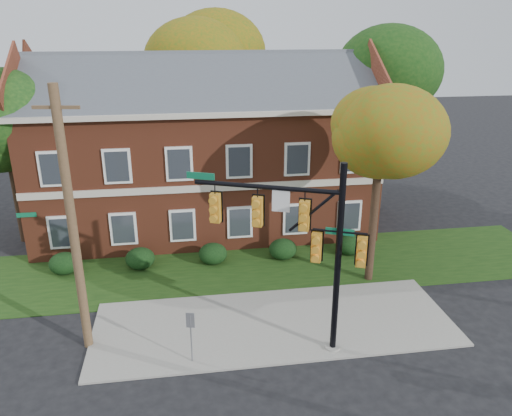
{
  "coord_description": "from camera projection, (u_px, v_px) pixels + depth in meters",
  "views": [
    {
      "loc": [
        -3.23,
        -15.49,
        11.17
      ],
      "look_at": [
        -0.42,
        3.0,
        4.19
      ],
      "focal_mm": 35.0,
      "sensor_mm": 36.0,
      "label": 1
    }
  ],
  "objects": [
    {
      "name": "apartment_building",
      "position": [
        204.0,
        141.0,
        27.75
      ],
      "size": [
        18.8,
        8.8,
        9.74
      ],
      "color": "brown",
      "rests_on": "ground"
    },
    {
      "name": "ground",
      "position": [
        279.0,
        340.0,
        18.71
      ],
      "size": [
        120.0,
        120.0,
        0.0
      ],
      "primitive_type": "plane",
      "color": "black",
      "rests_on": "ground"
    },
    {
      "name": "grass_strip",
      "position": [
        255.0,
        267.0,
        24.26
      ],
      "size": [
        30.0,
        6.0,
        0.04
      ],
      "primitive_type": "cube",
      "color": "#193811",
      "rests_on": "ground"
    },
    {
      "name": "tree_left_rear",
      "position": [
        8.0,
        119.0,
        24.76
      ],
      "size": [
        5.4,
        5.1,
        8.88
      ],
      "color": "black",
      "rests_on": "ground"
    },
    {
      "name": "hedge_center",
      "position": [
        213.0,
        254.0,
        24.45
      ],
      "size": [
        1.4,
        1.26,
        1.05
      ],
      "primitive_type": "ellipsoid",
      "color": "black",
      "rests_on": "ground"
    },
    {
      "name": "utility_pole",
      "position": [
        72.0,
        225.0,
        16.69
      ],
      "size": [
        1.47,
        0.36,
        9.46
      ],
      "rotation": [
        0.0,
        0.0,
        -0.16
      ],
      "color": "brown",
      "rests_on": "ground"
    },
    {
      "name": "sign_post",
      "position": [
        191.0,
        329.0,
        16.95
      ],
      "size": [
        0.29,
        0.11,
        2.02
      ],
      "rotation": [
        0.0,
        0.0,
        -0.25
      ],
      "color": "slate",
      "rests_on": "ground"
    },
    {
      "name": "hedge_right",
      "position": [
        283.0,
        249.0,
        24.94
      ],
      "size": [
        1.4,
        1.26,
        1.05
      ],
      "primitive_type": "ellipsoid",
      "color": "black",
      "rests_on": "ground"
    },
    {
      "name": "hedge_left",
      "position": [
        140.0,
        258.0,
        23.95
      ],
      "size": [
        1.4,
        1.26,
        1.05
      ],
      "primitive_type": "ellipsoid",
      "color": "black",
      "rests_on": "ground"
    },
    {
      "name": "tree_far_rear",
      "position": [
        215.0,
        59.0,
        33.86
      ],
      "size": [
        6.84,
        6.46,
        11.52
      ],
      "color": "black",
      "rests_on": "ground"
    },
    {
      "name": "tree_right_rear",
      "position": [
        396.0,
        78.0,
        29.05
      ],
      "size": [
        6.3,
        5.95,
        10.62
      ],
      "color": "black",
      "rests_on": "ground"
    },
    {
      "name": "traffic_signal",
      "position": [
        302.0,
        236.0,
        16.89
      ],
      "size": [
        5.88,
        2.57,
        7.03
      ],
      "rotation": [
        0.0,
        0.0,
        -0.39
      ],
      "color": "gray",
      "rests_on": "ground"
    },
    {
      "name": "tree_near_right",
      "position": [
        387.0,
        138.0,
        20.69
      ],
      "size": [
        4.5,
        4.25,
        8.58
      ],
      "color": "black",
      "rests_on": "ground"
    },
    {
      "name": "hedge_far_right",
      "position": [
        350.0,
        245.0,
        25.43
      ],
      "size": [
        1.4,
        1.26,
        1.05
      ],
      "primitive_type": "ellipsoid",
      "color": "black",
      "rests_on": "ground"
    },
    {
      "name": "sidewalk",
      "position": [
        274.0,
        324.0,
        19.62
      ],
      "size": [
        14.0,
        5.0,
        0.08
      ],
      "primitive_type": "cube",
      "color": "gray",
      "rests_on": "ground"
    },
    {
      "name": "hedge_far_left",
      "position": [
        64.0,
        263.0,
        23.46
      ],
      "size": [
        1.4,
        1.26,
        1.05
      ],
      "primitive_type": "ellipsoid",
      "color": "black",
      "rests_on": "ground"
    }
  ]
}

